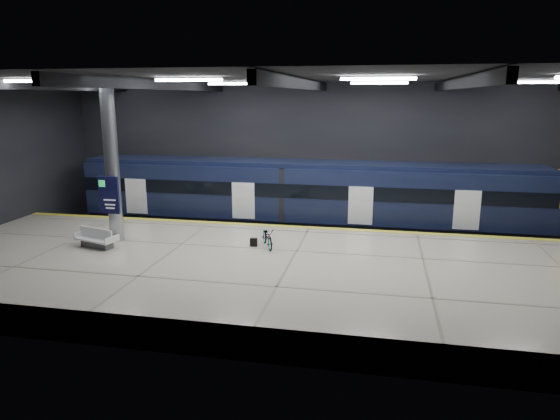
# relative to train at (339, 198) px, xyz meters

# --- Properties ---
(ground) EXTENTS (30.00, 30.00, 0.00)m
(ground) POSITION_rel_train_xyz_m (-1.14, -5.50, -2.06)
(ground) COLOR black
(ground) RESTS_ON ground
(room_shell) EXTENTS (30.10, 16.10, 8.05)m
(room_shell) POSITION_rel_train_xyz_m (-1.14, -5.49, 3.66)
(room_shell) COLOR black
(room_shell) RESTS_ON ground
(platform) EXTENTS (30.00, 11.00, 1.10)m
(platform) POSITION_rel_train_xyz_m (-1.14, -8.00, -1.51)
(platform) COLOR beige
(platform) RESTS_ON ground
(safety_strip) EXTENTS (30.00, 0.40, 0.01)m
(safety_strip) POSITION_rel_train_xyz_m (-1.14, -2.75, -0.95)
(safety_strip) COLOR gold
(safety_strip) RESTS_ON platform
(rails) EXTENTS (30.00, 1.52, 0.16)m
(rails) POSITION_rel_train_xyz_m (-1.14, 0.00, -1.98)
(rails) COLOR gray
(rails) RESTS_ON ground
(train) EXTENTS (29.40, 2.84, 3.79)m
(train) POSITION_rel_train_xyz_m (0.00, 0.00, 0.00)
(train) COLOR black
(train) RESTS_ON ground
(bench) EXTENTS (2.01, 1.28, 0.82)m
(bench) POSITION_rel_train_xyz_m (-9.44, -7.64, -0.67)
(bench) COLOR #595B60
(bench) RESTS_ON platform
(bicycle) EXTENTS (1.23, 1.76, 0.88)m
(bicycle) POSITION_rel_train_xyz_m (-2.43, -6.21, -0.52)
(bicycle) COLOR #99999E
(bicycle) RESTS_ON platform
(pannier_bag) EXTENTS (0.32, 0.21, 0.35)m
(pannier_bag) POSITION_rel_train_xyz_m (-3.03, -6.21, -0.78)
(pannier_bag) COLOR black
(pannier_bag) RESTS_ON platform
(info_column) EXTENTS (0.90, 0.78, 6.90)m
(info_column) POSITION_rel_train_xyz_m (-9.14, -6.52, 2.40)
(info_column) COLOR #9EA0A5
(info_column) RESTS_ON platform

